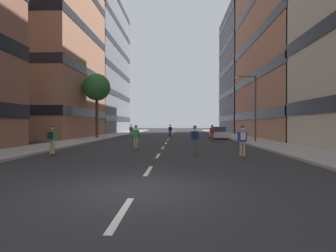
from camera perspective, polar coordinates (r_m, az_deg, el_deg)
name	(u,v)px	position (r m, az deg, el deg)	size (l,w,h in m)	color
ground_plane	(169,138)	(34.92, 0.27, -2.60)	(164.38, 164.38, 0.00)	#28282B
sidewalk_left	(108,136)	(39.70, -12.94, -2.14)	(3.66, 75.34, 0.14)	#9E9991
sidewalk_right	(234,136)	(39.15, 14.02, -2.18)	(3.66, 75.34, 0.14)	#9E9991
lane_markings	(169,138)	(35.52, 0.30, -2.54)	(0.16, 62.20, 0.01)	silver
building_left_mid	(35,56)	(41.53, -26.89, 13.37)	(15.03, 16.24, 22.17)	#9E6B51
building_left_far	(85,63)	(59.54, -17.56, 12.79)	(15.03, 22.16, 28.99)	slate
building_right_mid	(310,23)	(41.54, 28.34, 19.00)	(15.03, 22.52, 30.04)	#9E6B51
building_right_far	(263,72)	(58.39, 19.78, 10.99)	(15.03, 18.00, 24.92)	slate
parked_car_near	(218,133)	(33.76, 10.70, -1.52)	(1.82, 4.40, 1.52)	silver
street_tree_near	(97,88)	(35.07, -15.16, 8.02)	(3.43, 3.43, 8.12)	#4C3823
streetlamp_right	(252,101)	(27.43, 17.65, 5.19)	(2.13, 0.30, 6.50)	#3F3F44
skater_0	(52,138)	(17.09, -23.81, -2.45)	(0.57, 0.92, 1.78)	brown
skater_1	(131,130)	(36.64, -8.03, -0.87)	(0.55, 0.92, 1.78)	brown
skater_2	(136,136)	(19.21, -6.97, -2.18)	(0.56, 0.92, 1.78)	brown
skater_3	(212,132)	(28.41, 9.55, -1.26)	(0.55, 0.91, 1.78)	brown
skater_4	(170,130)	(36.49, 0.48, -0.87)	(0.56, 0.92, 1.78)	brown
skater_5	(195,138)	(16.26, 5.83, -2.56)	(0.55, 0.92, 1.78)	brown
skater_6	(242,139)	(15.25, 15.81, -2.78)	(0.54, 0.91, 1.78)	brown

